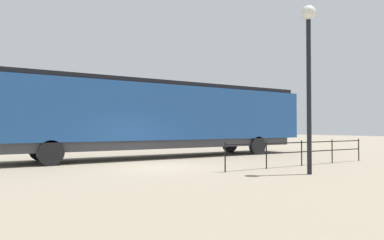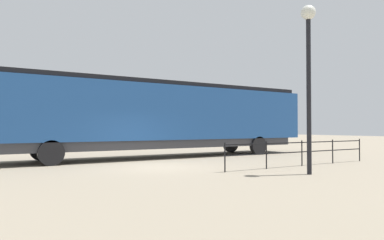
{
  "view_description": "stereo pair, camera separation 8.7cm",
  "coord_description": "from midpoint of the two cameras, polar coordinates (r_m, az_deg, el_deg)",
  "views": [
    {
      "loc": [
        13.12,
        -6.42,
        1.63
      ],
      "look_at": [
        0.93,
        1.18,
        1.95
      ],
      "focal_mm": 32.67,
      "sensor_mm": 36.0,
      "label": 1
    },
    {
      "loc": [
        13.16,
        -6.34,
        1.63
      ],
      "look_at": [
        0.93,
        1.18,
        1.95
      ],
      "focal_mm": 32.67,
      "sensor_mm": 36.0,
      "label": 2
    }
  ],
  "objects": [
    {
      "name": "ground_plane",
      "position": [
        14.7,
        -6.05,
        -7.64
      ],
      "size": [
        120.0,
        120.0,
        0.0
      ],
      "primitive_type": "plane",
      "color": "gray"
    },
    {
      "name": "locomotive",
      "position": [
        19.57,
        -3.86,
        0.71
      ],
      "size": [
        2.99,
        18.44,
        4.1
      ],
      "color": "navy",
      "rests_on": "ground_plane"
    },
    {
      "name": "lamp_post",
      "position": [
        13.17,
        18.32,
        10.09
      ],
      "size": [
        0.52,
        0.52,
        5.96
      ],
      "color": "black",
      "rests_on": "ground_plane"
    },
    {
      "name": "platform_fence",
      "position": [
        15.72,
        17.3,
        -4.56
      ],
      "size": [
        0.05,
        8.27,
        1.09
      ],
      "color": "black",
      "rests_on": "ground_plane"
    }
  ]
}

